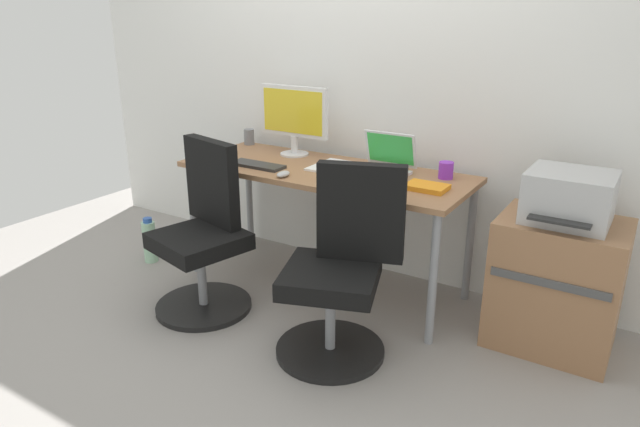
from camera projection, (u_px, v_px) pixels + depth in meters
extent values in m
plane|color=gray|center=(324.00, 284.00, 3.55)|extent=(5.28, 5.28, 0.00)
cube|color=white|center=(361.00, 64.00, 3.44)|extent=(4.40, 0.04, 2.60)
cube|color=#996B47|center=(325.00, 172.00, 3.30)|extent=(1.70, 0.66, 0.03)
cylinder|color=gray|center=(194.00, 220.00, 3.61)|extent=(0.04, 0.04, 0.71)
cylinder|color=gray|center=(433.00, 280.00, 2.80)|extent=(0.04, 0.04, 0.71)
cylinder|color=gray|center=(249.00, 197.00, 4.05)|extent=(0.04, 0.04, 0.71)
cylinder|color=gray|center=(470.00, 243.00, 3.25)|extent=(0.04, 0.04, 0.71)
cylinder|color=black|center=(204.00, 306.00, 3.25)|extent=(0.54, 0.54, 0.03)
cylinder|color=gray|center=(202.00, 276.00, 3.19)|extent=(0.05, 0.05, 0.34)
cube|color=black|center=(199.00, 241.00, 3.12)|extent=(0.53, 0.53, 0.09)
cube|color=black|center=(212.00, 182.00, 3.19)|extent=(0.42, 0.17, 0.48)
cylinder|color=black|center=(330.00, 350.00, 2.83)|extent=(0.54, 0.54, 0.03)
cylinder|color=gray|center=(330.00, 317.00, 2.77)|extent=(0.05, 0.05, 0.34)
cube|color=black|center=(331.00, 277.00, 2.70)|extent=(0.56, 0.56, 0.09)
cube|color=black|center=(361.00, 213.00, 2.71)|extent=(0.42, 0.21, 0.48)
cube|color=#996B47|center=(556.00, 284.00, 2.81)|extent=(0.59, 0.45, 0.66)
cube|color=#4C4C4C|center=(549.00, 284.00, 2.60)|extent=(0.53, 0.01, 0.04)
cube|color=#B7B7B7|center=(569.00, 197.00, 2.66)|extent=(0.38, 0.34, 0.24)
cube|color=#262626|center=(559.00, 222.00, 2.52)|extent=(0.27, 0.06, 0.01)
cylinder|color=#A5D8B2|center=(150.00, 242.00, 3.82)|extent=(0.09, 0.09, 0.28)
cylinder|color=#2D59B2|center=(147.00, 220.00, 3.77)|extent=(0.06, 0.06, 0.03)
cylinder|color=silver|center=(294.00, 154.00, 3.62)|extent=(0.18, 0.18, 0.01)
cylinder|color=silver|center=(294.00, 144.00, 3.60)|extent=(0.04, 0.04, 0.11)
cube|color=silver|center=(294.00, 111.00, 3.53)|extent=(0.48, 0.03, 0.31)
cube|color=yellow|center=(292.00, 112.00, 3.51)|extent=(0.43, 0.00, 0.26)
cube|color=silver|center=(379.00, 173.00, 3.19)|extent=(0.31, 0.22, 0.02)
cube|color=silver|center=(391.00, 149.00, 3.26)|extent=(0.31, 0.07, 0.20)
cube|color=green|center=(390.00, 149.00, 3.25)|extent=(0.28, 0.05, 0.17)
cube|color=#2D2D2D|center=(257.00, 165.00, 3.35)|extent=(0.34, 0.12, 0.02)
cube|color=#2D2D2D|center=(363.00, 185.00, 2.98)|extent=(0.34, 0.12, 0.02)
ellipsoid|color=#B7B7B7|center=(206.00, 160.00, 3.43)|extent=(0.06, 0.10, 0.03)
ellipsoid|color=#B7B7B7|center=(283.00, 174.00, 3.14)|extent=(0.06, 0.10, 0.03)
cylinder|color=purple|center=(446.00, 170.00, 3.10)|extent=(0.08, 0.08, 0.09)
cylinder|color=slate|center=(249.00, 137.00, 3.88)|extent=(0.07, 0.07, 0.10)
cube|color=orange|center=(427.00, 187.00, 2.92)|extent=(0.21, 0.15, 0.03)
cube|color=white|center=(333.00, 166.00, 3.33)|extent=(0.21, 0.30, 0.01)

